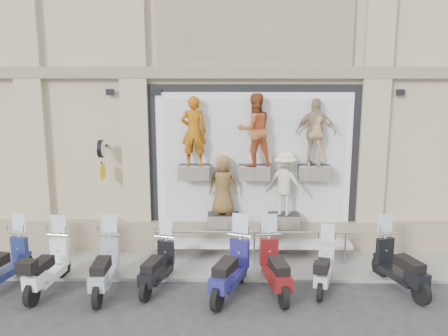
{
  "coord_description": "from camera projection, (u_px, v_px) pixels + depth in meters",
  "views": [
    {
      "loc": [
        -0.59,
        -9.97,
        5.11
      ],
      "look_at": [
        -0.77,
        1.9,
        2.58
      ],
      "focal_mm": 40.0,
      "sensor_mm": 36.0,
      "label": 1
    }
  ],
  "objects": [
    {
      "name": "scooter_f",
      "position": [
        275.0,
        258.0,
        11.1
      ],
      "size": [
        0.92,
        2.09,
        1.64
      ],
      "primitive_type": null,
      "rotation": [
        0.0,
        0.0,
        0.17
      ],
      "color": "#590F0F",
      "rests_on": "ground"
    },
    {
      "name": "clock_sign_bracket",
      "position": [
        101.0,
        154.0,
        12.69
      ],
      "size": [
        0.1,
        0.8,
        1.02
      ],
      "color": "black",
      "rests_on": "ground"
    },
    {
      "name": "scooter_h",
      "position": [
        401.0,
        257.0,
        11.23
      ],
      "size": [
        1.2,
        2.07,
        1.61
      ],
      "primitive_type": null,
      "rotation": [
        0.0,
        0.0,
        0.33
      ],
      "color": "black",
      "rests_on": "ground"
    },
    {
      "name": "sidewalk",
      "position": [
        254.0,
        263.0,
        12.85
      ],
      "size": [
        16.0,
        2.2,
        0.08
      ],
      "primitive_type": "cube",
      "color": "gray",
      "rests_on": "ground"
    },
    {
      "name": "scooter_g",
      "position": [
        324.0,
        260.0,
        11.32
      ],
      "size": [
        0.96,
        1.77,
        1.38
      ],
      "primitive_type": null,
      "rotation": [
        0.0,
        0.0,
        -0.29
      ],
      "color": "#AFB2B6",
      "rests_on": "ground"
    },
    {
      "name": "scooter_d",
      "position": [
        157.0,
        258.0,
        11.33
      ],
      "size": [
        0.97,
        1.91,
        1.49
      ],
      "primitive_type": null,
      "rotation": [
        0.0,
        0.0,
        -0.25
      ],
      "color": "black",
      "rests_on": "ground"
    },
    {
      "name": "scooter_e",
      "position": [
        230.0,
        260.0,
        10.97
      ],
      "size": [
        1.29,
        2.17,
        1.7
      ],
      "primitive_type": null,
      "rotation": [
        0.0,
        0.0,
        -0.35
      ],
      "color": "navy",
      "rests_on": "ground"
    },
    {
      "name": "scooter_a",
      "position": [
        2.0,
        255.0,
        11.38
      ],
      "size": [
        1.05,
        2.02,
        1.58
      ],
      "primitive_type": null,
      "rotation": [
        0.0,
        0.0,
        -0.26
      ],
      "color": "#16204D",
      "rests_on": "ground"
    },
    {
      "name": "shop_vitrine",
      "position": [
        257.0,
        166.0,
        12.97
      ],
      "size": [
        5.6,
        0.96,
        4.3
      ],
      "color": "black",
      "rests_on": "ground"
    },
    {
      "name": "scooter_b",
      "position": [
        47.0,
        258.0,
        11.17
      ],
      "size": [
        0.85,
        2.04,
        1.61
      ],
      "primitive_type": null,
      "rotation": [
        0.0,
        0.0,
        -0.14
      ],
      "color": "silver",
      "rests_on": "ground"
    },
    {
      "name": "guard_rail",
      "position": [
        254.0,
        248.0,
        12.66
      ],
      "size": [
        5.06,
        0.1,
        0.93
      ],
      "primitive_type": null,
      "color": "#9EA0A5",
      "rests_on": "ground"
    },
    {
      "name": "building",
      "position": [
        250.0,
        34.0,
        16.4
      ],
      "size": [
        14.0,
        8.6,
        12.0
      ],
      "primitive_type": null,
      "color": "tan",
      "rests_on": "ground"
    },
    {
      "name": "ground",
      "position": [
        258.0,
        302.0,
        10.81
      ],
      "size": [
        90.0,
        90.0,
        0.0
      ],
      "primitive_type": "plane",
      "color": "#29292C",
      "rests_on": "ground"
    },
    {
      "name": "scooter_c",
      "position": [
        104.0,
        259.0,
        11.1
      ],
      "size": [
        0.63,
        2.02,
        1.63
      ],
      "primitive_type": null,
      "rotation": [
        0.0,
        0.0,
        0.02
      ],
      "color": "gray",
      "rests_on": "ground"
    }
  ]
}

